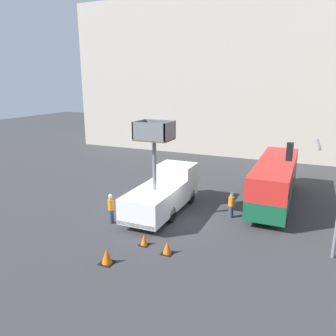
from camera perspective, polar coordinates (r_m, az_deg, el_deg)
The scene contains 10 objects.
ground_plane at distance 21.27m, azimuth 1.33°, elevation -9.21°, with size 120.00×120.00×0.00m, color #38383A.
building_backdrop_far at distance 43.22m, azimuth 14.39°, elevation 15.10°, with size 44.00×10.00×18.44m.
utility_truck at distance 22.27m, azimuth -0.72°, elevation -3.97°, with size 2.57×7.37×6.35m.
city_bus at distance 24.97m, azimuth 18.12°, elevation -1.71°, with size 2.50×10.58×3.17m.
traffic_light_pole at distance 17.61m, azimuth 25.32°, elevation -1.86°, with size 2.77×2.52×6.06m.
road_worker_near_truck at distance 20.93m, azimuth -9.89°, elevation -6.96°, with size 0.38×0.38×1.93m.
road_worker_directing at distance 21.90m, azimuth 10.96°, elevation -6.33°, with size 0.38×0.38×1.74m.
traffic_cone_near_truck at distance 17.45m, azimuth -0.14°, elevation -13.74°, with size 0.60×0.60×0.68m.
traffic_cone_mid_road at distance 18.33m, azimuth -4.19°, elevation -12.43°, with size 0.53×0.53×0.60m.
traffic_cone_far_side at distance 16.87m, azimuth -10.62°, elevation -14.90°, with size 0.68×0.68×0.77m.
Camera 1 is at (7.36, -17.99, 8.65)m, focal length 35.00 mm.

